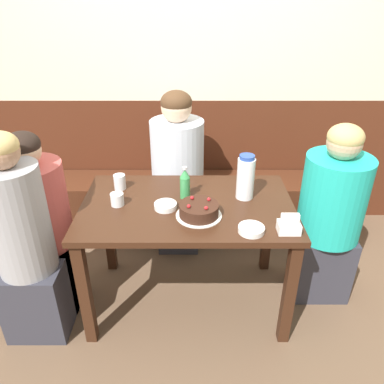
% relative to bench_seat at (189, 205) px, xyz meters
% --- Properties ---
extents(ground_plane, '(12.00, 12.00, 0.00)m').
position_rel_bench_seat_xyz_m(ground_plane, '(0.00, -0.83, -0.23)').
color(ground_plane, brown).
extents(back_wall, '(4.80, 0.04, 2.50)m').
position_rel_bench_seat_xyz_m(back_wall, '(0.00, 0.22, 1.02)').
color(back_wall, '#4C2314').
rests_on(back_wall, ground_plane).
extents(bench_seat, '(2.56, 0.38, 0.46)m').
position_rel_bench_seat_xyz_m(bench_seat, '(0.00, 0.00, 0.00)').
color(bench_seat, '#472314').
rests_on(bench_seat, ground_plane).
extents(dining_table, '(1.20, 0.74, 0.72)m').
position_rel_bench_seat_xyz_m(dining_table, '(0.00, -0.83, 0.39)').
color(dining_table, '#381E11').
rests_on(dining_table, ground_plane).
extents(birthday_cake, '(0.25, 0.25, 0.09)m').
position_rel_bench_seat_xyz_m(birthday_cake, '(0.06, -0.96, 0.53)').
color(birthday_cake, white).
rests_on(birthday_cake, dining_table).
extents(water_pitcher, '(0.10, 0.10, 0.26)m').
position_rel_bench_seat_xyz_m(water_pitcher, '(0.33, -0.75, 0.62)').
color(water_pitcher, white).
rests_on(water_pitcher, dining_table).
extents(soju_bottle, '(0.06, 0.06, 0.19)m').
position_rel_bench_seat_xyz_m(soju_bottle, '(-0.01, -0.75, 0.58)').
color(soju_bottle, '#388E4C').
rests_on(soju_bottle, dining_table).
extents(napkin_holder, '(0.11, 0.08, 0.11)m').
position_rel_bench_seat_xyz_m(napkin_holder, '(0.51, -1.11, 0.53)').
color(napkin_holder, white).
rests_on(napkin_holder, dining_table).
extents(bowl_soup_white, '(0.13, 0.13, 0.03)m').
position_rel_bench_seat_xyz_m(bowl_soup_white, '(0.32, -1.11, 0.51)').
color(bowl_soup_white, white).
rests_on(bowl_soup_white, dining_table).
extents(bowl_rice_small, '(0.13, 0.13, 0.03)m').
position_rel_bench_seat_xyz_m(bowl_rice_small, '(-0.12, -0.88, 0.51)').
color(bowl_rice_small, white).
rests_on(bowl_rice_small, dining_table).
extents(glass_water_tall, '(0.07, 0.07, 0.09)m').
position_rel_bench_seat_xyz_m(glass_water_tall, '(-0.41, -0.64, 0.54)').
color(glass_water_tall, silver).
rests_on(glass_water_tall, dining_table).
extents(glass_tumbler_short, '(0.07, 0.07, 0.07)m').
position_rel_bench_seat_xyz_m(glass_tumbler_short, '(-0.39, -0.84, 0.53)').
color(glass_tumbler_short, silver).
rests_on(glass_tumbler_short, dining_table).
extents(person_teal_shirt, '(0.36, 0.36, 1.15)m').
position_rel_bench_seat_xyz_m(person_teal_shirt, '(-0.86, -0.83, 0.33)').
color(person_teal_shirt, '#33333D').
rests_on(person_teal_shirt, ground_plane).
extents(person_pale_blue_shirt, '(0.38, 0.38, 1.16)m').
position_rel_bench_seat_xyz_m(person_pale_blue_shirt, '(0.86, -0.74, 0.35)').
color(person_pale_blue_shirt, '#33333D').
rests_on(person_pale_blue_shirt, ground_plane).
extents(person_grey_tee, '(0.37, 0.37, 1.21)m').
position_rel_bench_seat_xyz_m(person_grey_tee, '(-0.08, -0.20, 0.38)').
color(person_grey_tee, '#33333D').
rests_on(person_grey_tee, ground_plane).
extents(person_dark_striped, '(0.34, 0.30, 1.23)m').
position_rel_bench_seat_xyz_m(person_dark_striped, '(-0.86, -1.05, 0.34)').
color(person_dark_striped, '#33333D').
rests_on(person_dark_striped, ground_plane).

